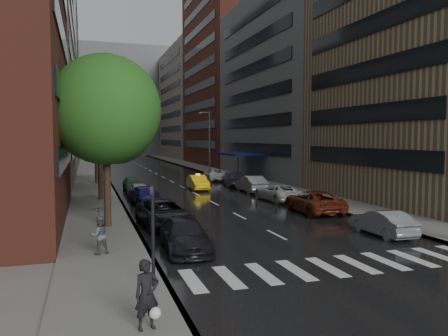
% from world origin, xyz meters
% --- Properties ---
extents(ground, '(220.00, 220.00, 0.00)m').
position_xyz_m(ground, '(0.00, 0.00, 0.00)').
color(ground, gray).
rests_on(ground, ground).
extents(road, '(14.00, 140.00, 0.01)m').
position_xyz_m(road, '(0.00, 50.00, 0.01)').
color(road, black).
rests_on(road, ground).
extents(sidewalk_left, '(4.00, 140.00, 0.15)m').
position_xyz_m(sidewalk_left, '(-9.00, 50.00, 0.07)').
color(sidewalk_left, gray).
rests_on(sidewalk_left, ground).
extents(sidewalk_right, '(4.00, 140.00, 0.15)m').
position_xyz_m(sidewalk_right, '(9.00, 50.00, 0.07)').
color(sidewalk_right, gray).
rests_on(sidewalk_right, ground).
extents(crosswalk, '(13.15, 2.80, 0.01)m').
position_xyz_m(crosswalk, '(0.20, -2.00, 0.01)').
color(crosswalk, silver).
rests_on(crosswalk, ground).
extents(buildings_left, '(8.00, 108.00, 38.00)m').
position_xyz_m(buildings_left, '(-15.00, 58.79, 15.99)').
color(buildings_left, maroon).
rests_on(buildings_left, ground).
extents(buildings_right, '(8.05, 109.10, 36.00)m').
position_xyz_m(buildings_right, '(15.00, 56.70, 15.03)').
color(buildings_right, '#937A5B').
rests_on(buildings_right, ground).
extents(building_far, '(40.00, 14.00, 32.00)m').
position_xyz_m(building_far, '(0.00, 118.00, 16.00)').
color(building_far, slate).
rests_on(building_far, ground).
extents(tree_near, '(6.24, 6.24, 9.94)m').
position_xyz_m(tree_near, '(-8.60, 8.35, 6.81)').
color(tree_near, '#382619').
rests_on(tree_near, ground).
extents(tree_mid, '(6.43, 6.43, 10.25)m').
position_xyz_m(tree_mid, '(-8.60, 20.02, 7.02)').
color(tree_mid, '#382619').
rests_on(tree_mid, ground).
extents(tree_far, '(4.36, 4.36, 6.95)m').
position_xyz_m(tree_far, '(-8.60, 33.81, 4.75)').
color(tree_far, '#382619').
rests_on(tree_far, ground).
extents(taxi, '(1.69, 4.50, 1.47)m').
position_xyz_m(taxi, '(1.00, 25.19, 0.73)').
color(taxi, yellow).
rests_on(taxi, ground).
extents(parked_cars_left, '(2.98, 28.91, 1.56)m').
position_xyz_m(parked_cars_left, '(-5.40, 12.40, 0.74)').
color(parked_cars_left, black).
rests_on(parked_cars_left, ground).
extents(parked_cars_right, '(3.07, 36.41, 1.60)m').
position_xyz_m(parked_cars_right, '(5.40, 18.72, 0.75)').
color(parked_cars_right, slate).
rests_on(parked_cars_right, ground).
extents(ped_bag_walker, '(0.78, 0.61, 1.88)m').
position_xyz_m(ped_bag_walker, '(-8.26, -5.90, 1.07)').
color(ped_bag_walker, black).
rests_on(ped_bag_walker, sidewalk_left).
extents(ped_black_umbrella, '(0.97, 0.98, 2.09)m').
position_xyz_m(ped_black_umbrella, '(-9.24, 2.26, 1.38)').
color(ped_black_umbrella, '#4E4E53').
rests_on(ped_black_umbrella, sidewalk_left).
extents(traffic_light, '(0.18, 0.15, 3.45)m').
position_xyz_m(traffic_light, '(-7.60, -2.55, 2.23)').
color(traffic_light, black).
rests_on(traffic_light, sidewalk_left).
extents(street_lamp_left, '(1.74, 0.22, 9.00)m').
position_xyz_m(street_lamp_left, '(-7.72, 30.00, 4.89)').
color(street_lamp_left, gray).
rests_on(street_lamp_left, sidewalk_left).
extents(street_lamp_right, '(1.74, 0.22, 9.00)m').
position_xyz_m(street_lamp_right, '(7.72, 45.00, 4.89)').
color(street_lamp_right, gray).
rests_on(street_lamp_right, sidewalk_right).
extents(awning, '(4.00, 8.00, 3.12)m').
position_xyz_m(awning, '(8.98, 35.00, 3.13)').
color(awning, navy).
rests_on(awning, sidewalk_right).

